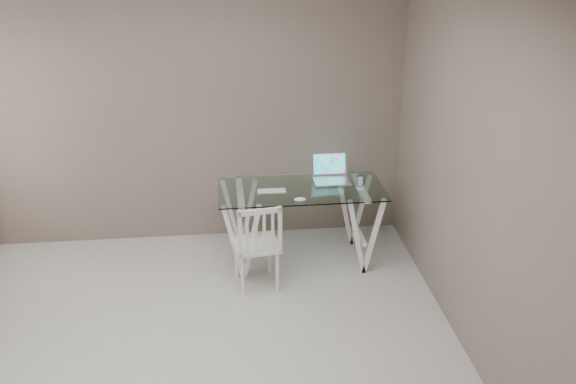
# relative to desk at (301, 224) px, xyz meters

# --- Properties ---
(room) EXTENTS (4.50, 4.52, 2.71)m
(room) POSITION_rel_desk_xyz_m (-1.00, -1.60, 1.33)
(room) COLOR #ACAAA5
(room) RESTS_ON ground
(desk) EXTENTS (1.50, 0.70, 0.75)m
(desk) POSITION_rel_desk_xyz_m (0.00, 0.00, 0.00)
(desk) COLOR silver
(desk) RESTS_ON ground
(chair) EXTENTS (0.43, 0.43, 0.82)m
(chair) POSITION_rel_desk_xyz_m (-0.43, -0.45, 0.07)
(chair) COLOR silver
(chair) RESTS_ON ground
(laptop) EXTENTS (0.33, 0.30, 0.23)m
(laptop) POSITION_rel_desk_xyz_m (0.30, 0.19, 0.42)
(laptop) COLOR silver
(laptop) RESTS_ON desk
(keyboard) EXTENTS (0.27, 0.12, 0.01)m
(keyboard) POSITION_rel_desk_xyz_m (-0.27, -0.04, 0.37)
(keyboard) COLOR silver
(keyboard) RESTS_ON desk
(mouse) EXTENTS (0.10, 0.06, 0.03)m
(mouse) POSITION_rel_desk_xyz_m (-0.04, -0.27, 0.38)
(mouse) COLOR white
(mouse) RESTS_ON desk
(phone_dock) EXTENTS (0.06, 0.06, 0.12)m
(phone_dock) POSITION_rel_desk_xyz_m (0.53, -0.06, 0.40)
(phone_dock) COLOR white
(phone_dock) RESTS_ON desk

